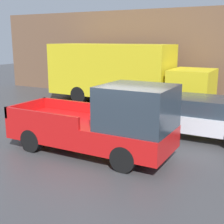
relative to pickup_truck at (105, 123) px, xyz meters
name	(u,v)px	position (x,y,z in m)	size (l,w,h in m)	color
ground_plane	(123,157)	(0.58, 0.05, -1.02)	(60.00, 60.00, 0.00)	#3D3D3F
building_wall	(201,56)	(0.58, 9.49, 1.56)	(28.00, 0.15, 5.16)	brown
pickup_truck	(105,123)	(0.00, 0.00, 0.00)	(5.25, 1.97, 2.24)	red
car	(198,116)	(2.04, 3.28, -0.25)	(4.80, 1.99, 1.46)	silver
delivery_truck	(121,72)	(-3.18, 7.25, 0.71)	(8.94, 2.52, 3.21)	gold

